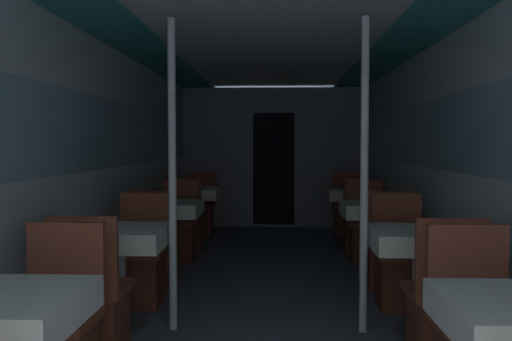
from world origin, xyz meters
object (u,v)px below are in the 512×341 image
chair_left_near_1 (93,313)px  chair_right_near_2 (386,258)px  support_pole_left_1 (172,175)px  dining_table_left_3 (194,195)px  dining_table_left_2 (168,211)px  chair_left_near_3 (187,227)px  chair_right_near_1 (443,317)px  chair_left_far_1 (140,270)px  chair_right_near_3 (359,228)px  dining_table_left_1 (120,241)px  chair_left_far_2 (178,235)px  dining_table_right_1 (419,243)px  chair_left_near_2 (156,256)px  chair_left_far_3 (200,215)px  support_pole_right_1 (364,176)px  dining_table_right_3 (353,196)px  dining_table_right_2 (375,212)px  chair_right_far_1 (400,272)px  chair_right_far_2 (366,236)px  chair_right_far_3 (347,216)px

chair_left_near_1 → chair_right_near_2: 2.72m
support_pole_left_1 → dining_table_left_3: support_pole_left_1 is taller
dining_table_left_2 → chair_left_near_3: size_ratio=0.80×
chair_left_near_1 → chair_right_near_1: 2.08m
chair_left_far_1 → chair_right_near_3: same height
dining_table_left_1 → dining_table_left_2: same height
chair_left_far_2 → dining_table_right_1: (2.08, -2.34, 0.33)m
dining_table_right_1 → chair_right_near_2: (0.00, 1.16, -0.33)m
chair_left_near_2 → chair_left_far_3: bearing=90.0°
support_pole_right_1 → dining_table_right_3: bearing=83.9°
chair_left_near_1 → dining_table_left_1: bearing=90.0°
chair_left_far_2 → dining_table_right_2: bearing=164.2°
chair_left_far_2 → chair_left_near_1: bearing=90.0°
dining_table_right_1 → dining_table_right_2: (0.00, 1.75, 0.00)m
chair_left_near_3 → dining_table_left_3: bearing=90.0°
chair_left_near_2 → dining_table_left_1: bearing=-90.0°
dining_table_left_2 → dining_table_right_1: bearing=-40.1°
dining_table_left_3 → support_pole_left_1: bearing=-83.9°
chair_left_near_3 → dining_table_right_2: chair_left_near_3 is taller
dining_table_left_2 → chair_right_far_1: chair_right_far_1 is taller
chair_left_far_3 → chair_right_near_1: same height
chair_left_far_2 → chair_right_far_1: 2.72m
chair_left_near_2 → dining_table_right_2: 2.18m
dining_table_right_1 → chair_right_far_1: bearing=90.0°
chair_left_near_3 → dining_table_right_1: bearing=-54.5°
chair_left_near_1 → chair_right_near_2: size_ratio=1.00×
chair_left_near_2 → dining_table_left_2: bearing=90.0°
chair_right_far_1 → chair_right_near_2: size_ratio=1.00×
dining_table_right_3 → support_pole_left_1: bearing=-115.9°
chair_left_near_3 → dining_table_right_1: chair_left_near_3 is taller
dining_table_left_1 → chair_left_near_2: (0.00, 1.16, -0.33)m
chair_left_near_1 → dining_table_left_2: (0.00, 2.34, 0.33)m
chair_left_near_2 → dining_table_right_3: bearing=48.4°
chair_left_near_2 → chair_right_near_2: bearing=0.0°
chair_left_near_3 → chair_right_near_1: bearing=-59.3°
chair_left_near_2 → dining_table_right_1: chair_left_near_2 is taller
dining_table_left_1 → dining_table_right_1: bearing=0.0°
dining_table_right_2 → chair_left_far_3: bearing=131.6°
dining_table_left_2 → chair_right_far_2: size_ratio=0.80×
chair_right_near_2 → dining_table_left_1: bearing=-150.8°
chair_left_near_3 → dining_table_right_2: 2.40m
chair_right_far_3 → dining_table_left_3: bearing=15.8°
support_pole_right_1 → chair_right_near_2: (0.38, 1.16, -0.80)m
chair_left_far_2 → chair_left_near_2: bearing=90.0°
dining_table_left_1 → chair_right_far_1: bearing=15.8°
chair_left_far_1 → chair_right_far_1: same height
dining_table_left_1 → chair_left_near_3: chair_left_near_3 is taller
chair_left_far_3 → dining_table_right_1: size_ratio=1.25×
chair_right_far_3 → chair_right_near_2: bearing=90.0°
chair_left_near_1 → chair_left_far_1: size_ratio=1.00×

